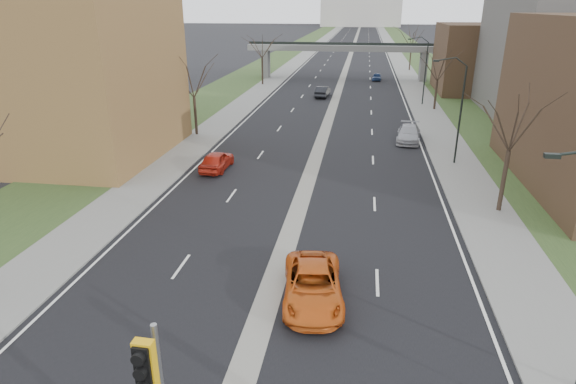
% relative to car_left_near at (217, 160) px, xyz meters
% --- Properties ---
extents(road_surface, '(20.00, 600.00, 0.01)m').
position_rel_car_left_near_xyz_m(road_surface, '(7.69, 122.52, -0.78)').
color(road_surface, black).
rests_on(road_surface, ground).
extents(median_strip, '(1.20, 600.00, 0.02)m').
position_rel_car_left_near_xyz_m(median_strip, '(7.69, 122.52, -0.78)').
color(median_strip, gray).
rests_on(median_strip, ground).
extents(sidewalk_right, '(4.00, 600.00, 0.12)m').
position_rel_car_left_near_xyz_m(sidewalk_right, '(19.69, 122.52, -0.72)').
color(sidewalk_right, gray).
rests_on(sidewalk_right, ground).
extents(sidewalk_left, '(4.00, 600.00, 0.12)m').
position_rel_car_left_near_xyz_m(sidewalk_left, '(-4.31, 122.52, -0.72)').
color(sidewalk_left, gray).
rests_on(sidewalk_left, ground).
extents(grass_verge_right, '(8.00, 600.00, 0.10)m').
position_rel_car_left_near_xyz_m(grass_verge_right, '(25.69, 122.52, -0.73)').
color(grass_verge_right, '#263B1B').
rests_on(grass_verge_right, ground).
extents(grass_verge_left, '(8.00, 600.00, 0.10)m').
position_rel_car_left_near_xyz_m(grass_verge_left, '(-10.31, 122.52, -0.73)').
color(grass_verge_left, '#263B1B').
rests_on(grass_verge_left, ground).
extents(apartment_building, '(25.00, 16.00, 22.00)m').
position_rel_car_left_near_xyz_m(apartment_building, '(-18.31, 2.52, 10.22)').
color(apartment_building, brown).
rests_on(apartment_building, ground).
extents(commercial_block_far, '(14.00, 14.00, 10.00)m').
position_rel_car_left_near_xyz_m(commercial_block_far, '(29.69, 42.52, 4.22)').
color(commercial_block_far, '#44301F').
rests_on(commercial_block_far, ground).
extents(pedestrian_bridge, '(34.00, 3.00, 6.45)m').
position_rel_car_left_near_xyz_m(pedestrian_bridge, '(7.69, 52.52, 4.06)').
color(pedestrian_bridge, slate).
rests_on(pedestrian_bridge, ground).
extents(streetlight_mid, '(2.61, 0.20, 8.70)m').
position_rel_car_left_near_xyz_m(streetlight_mid, '(18.67, 4.52, 6.17)').
color(streetlight_mid, black).
rests_on(streetlight_mid, sidewalk_right).
extents(streetlight_far, '(2.61, 0.20, 8.70)m').
position_rel_car_left_near_xyz_m(streetlight_far, '(18.67, 30.52, 6.17)').
color(streetlight_far, black).
rests_on(streetlight_far, sidewalk_right).
extents(tree_left_b, '(6.75, 6.75, 8.81)m').
position_rel_car_left_near_xyz_m(tree_left_b, '(-5.31, 10.52, 5.44)').
color(tree_left_b, '#382B21').
rests_on(tree_left_b, sidewalk_left).
extents(tree_left_c, '(7.65, 7.65, 9.99)m').
position_rel_car_left_near_xyz_m(tree_left_c, '(-5.31, 44.52, 6.26)').
color(tree_left_c, '#382B21').
rests_on(tree_left_c, sidewalk_left).
extents(tree_right_a, '(7.20, 7.20, 9.40)m').
position_rel_car_left_near_xyz_m(tree_right_a, '(20.69, -5.48, 5.85)').
color(tree_right_a, '#382B21').
rests_on(tree_right_a, sidewalk_right).
extents(tree_right_b, '(6.30, 6.30, 8.22)m').
position_rel_car_left_near_xyz_m(tree_right_b, '(20.69, 27.52, 5.04)').
color(tree_right_b, '#382B21').
rests_on(tree_right_b, sidewalk_right).
extents(tree_right_c, '(7.65, 7.65, 9.99)m').
position_rel_car_left_near_xyz_m(tree_right_c, '(20.69, 67.52, 6.26)').
color(tree_right_c, '#382B21').
rests_on(tree_right_c, sidewalk_right).
extents(car_left_near, '(2.02, 4.67, 1.57)m').
position_rel_car_left_near_xyz_m(car_left_near, '(0.00, 0.00, 0.00)').
color(car_left_near, '#AE2313').
rests_on(car_left_near, ground).
extents(car_left_far, '(2.00, 4.86, 1.56)m').
position_rel_car_left_near_xyz_m(car_left_far, '(5.69, 34.51, -0.00)').
color(car_left_far, black).
rests_on(car_left_far, ground).
extents(car_right_near, '(3.29, 5.95, 1.58)m').
position_rel_car_left_near_xyz_m(car_right_near, '(9.72, -17.42, 0.00)').
color(car_right_near, '#CB5415').
rests_on(car_right_near, ground).
extents(car_right_mid, '(2.79, 5.61, 1.57)m').
position_rel_car_left_near_xyz_m(car_right_mid, '(16.18, 11.33, -0.00)').
color(car_right_mid, '#98999F').
rests_on(car_right_mid, ground).
extents(car_right_far, '(1.82, 3.88, 1.28)m').
position_rel_car_left_near_xyz_m(car_right_far, '(13.82, 52.44, -0.14)').
color(car_right_far, navy).
rests_on(car_right_far, ground).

